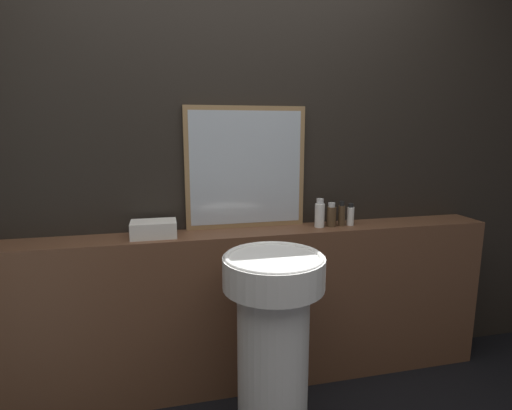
% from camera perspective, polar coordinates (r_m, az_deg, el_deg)
% --- Properties ---
extents(wall_back, '(8.00, 0.06, 2.50)m').
position_cam_1_polar(wall_back, '(2.20, -3.21, 6.22)').
color(wall_back, black).
rests_on(wall_back, ground_plane).
extents(vanity_counter, '(2.88, 0.24, 0.89)m').
position_cam_1_polar(vanity_counter, '(2.27, -2.31, -14.75)').
color(vanity_counter, brown).
rests_on(vanity_counter, ground_plane).
extents(pedestal_sink, '(0.44, 0.44, 0.90)m').
position_cam_1_polar(pedestal_sink, '(1.87, 2.45, -18.62)').
color(pedestal_sink, white).
rests_on(pedestal_sink, ground_plane).
extents(mirror, '(0.66, 0.03, 0.66)m').
position_cam_1_polar(mirror, '(2.17, -1.47, 5.32)').
color(mirror, '#937047').
rests_on(mirror, vanity_counter).
extents(towel_stack, '(0.23, 0.15, 0.08)m').
position_cam_1_polar(towel_stack, '(2.08, -14.41, -3.33)').
color(towel_stack, silver).
rests_on(towel_stack, vanity_counter).
extents(shampoo_bottle, '(0.05, 0.05, 0.16)m').
position_cam_1_polar(shampoo_bottle, '(2.23, 9.08, -1.28)').
color(shampoo_bottle, white).
rests_on(shampoo_bottle, vanity_counter).
extents(conditioner_bottle, '(0.05, 0.05, 0.13)m').
position_cam_1_polar(conditioner_bottle, '(2.26, 10.71, -1.48)').
color(conditioner_bottle, '#4C3823').
rests_on(conditioner_bottle, vanity_counter).
extents(lotion_bottle, '(0.04, 0.04, 0.14)m').
position_cam_1_polar(lotion_bottle, '(2.28, 12.13, -1.33)').
color(lotion_bottle, '#4C3823').
rests_on(lotion_bottle, vanity_counter).
extents(body_wash_bottle, '(0.04, 0.04, 0.13)m').
position_cam_1_polar(body_wash_bottle, '(2.31, 13.35, -1.42)').
color(body_wash_bottle, white).
rests_on(body_wash_bottle, vanity_counter).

